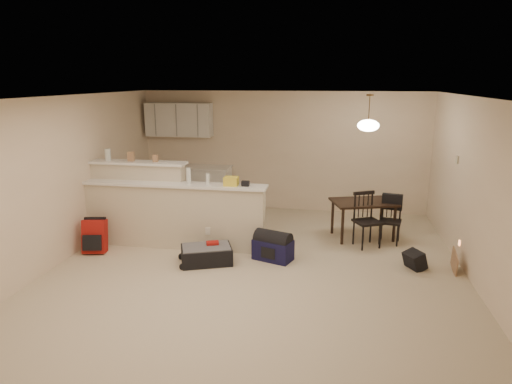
% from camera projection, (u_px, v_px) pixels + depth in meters
% --- Properties ---
extents(room, '(7.00, 7.02, 2.50)m').
position_uv_depth(room, '(255.00, 190.00, 6.27)').
color(room, beige).
rests_on(room, ground).
extents(breakfast_bar, '(3.08, 0.58, 1.39)m').
position_uv_depth(breakfast_bar, '(162.00, 210.00, 7.65)').
color(breakfast_bar, beige).
rests_on(breakfast_bar, ground).
extents(upper_cabinets, '(1.40, 0.34, 0.70)m').
position_uv_depth(upper_cabinets, '(179.00, 120.00, 9.64)').
color(upper_cabinets, white).
rests_on(upper_cabinets, room).
extents(kitchen_counter, '(1.80, 0.60, 0.90)m').
position_uv_depth(kitchen_counter, '(189.00, 188.00, 9.84)').
color(kitchen_counter, white).
rests_on(kitchen_counter, ground).
extents(thermostat, '(0.02, 0.12, 0.12)m').
position_uv_depth(thermostat, '(457.00, 160.00, 7.20)').
color(thermostat, beige).
rests_on(thermostat, room).
extents(jar, '(0.10, 0.10, 0.20)m').
position_uv_depth(jar, '(108.00, 155.00, 7.72)').
color(jar, silver).
rests_on(jar, breakfast_bar).
extents(cereal_box, '(0.10, 0.07, 0.16)m').
position_uv_depth(cereal_box, '(131.00, 157.00, 7.66)').
color(cereal_box, '#A77B56').
rests_on(cereal_box, breakfast_bar).
extents(small_box, '(0.08, 0.06, 0.12)m').
position_uv_depth(small_box, '(155.00, 158.00, 7.59)').
color(small_box, '#A77B56').
rests_on(small_box, breakfast_bar).
extents(bottle_a, '(0.07, 0.07, 0.26)m').
position_uv_depth(bottle_a, '(189.00, 176.00, 7.34)').
color(bottle_a, silver).
rests_on(bottle_a, breakfast_bar).
extents(bottle_b, '(0.06, 0.06, 0.18)m').
position_uv_depth(bottle_b, '(208.00, 179.00, 7.29)').
color(bottle_b, silver).
rests_on(bottle_b, breakfast_bar).
extents(bag_lump, '(0.22, 0.18, 0.14)m').
position_uv_depth(bag_lump, '(231.00, 181.00, 7.24)').
color(bag_lump, '#A77B56').
rests_on(bag_lump, breakfast_bar).
extents(pouch, '(0.12, 0.10, 0.08)m').
position_uv_depth(pouch, '(245.00, 184.00, 7.21)').
color(pouch, '#A77B56').
rests_on(pouch, breakfast_bar).
extents(dining_table, '(1.23, 0.99, 0.67)m').
position_uv_depth(dining_table, '(363.00, 206.00, 7.97)').
color(dining_table, black).
rests_on(dining_table, ground).
extents(pendant_lamp, '(0.36, 0.36, 0.62)m').
position_uv_depth(pendant_lamp, '(368.00, 125.00, 7.63)').
color(pendant_lamp, brown).
rests_on(pendant_lamp, room).
extents(dining_chair_near, '(0.53, 0.52, 0.92)m').
position_uv_depth(dining_chair_near, '(368.00, 220.00, 7.56)').
color(dining_chair_near, black).
rests_on(dining_chair_near, ground).
extents(dining_chair_far, '(0.42, 0.40, 0.81)m').
position_uv_depth(dining_chair_far, '(390.00, 220.00, 7.74)').
color(dining_chair_far, black).
rests_on(dining_chair_far, ground).
extents(suitcase, '(0.88, 0.72, 0.25)m').
position_uv_depth(suitcase, '(206.00, 255.00, 6.96)').
color(suitcase, black).
rests_on(suitcase, ground).
extents(red_backpack, '(0.39, 0.29, 0.54)m').
position_uv_depth(red_backpack, '(95.00, 236.00, 7.36)').
color(red_backpack, '#AA1713').
rests_on(red_backpack, ground).
extents(navy_duffel, '(0.66, 0.50, 0.32)m').
position_uv_depth(navy_duffel, '(273.00, 250.00, 7.08)').
color(navy_duffel, '#13123B').
rests_on(navy_duffel, ground).
extents(black_daypack, '(0.32, 0.36, 0.26)m').
position_uv_depth(black_daypack, '(415.00, 260.00, 6.75)').
color(black_daypack, black).
rests_on(black_daypack, ground).
extents(cardboard_sheet, '(0.04, 0.40, 0.31)m').
position_uv_depth(cardboard_sheet, '(454.00, 262.00, 6.62)').
color(cardboard_sheet, '#A77B56').
rests_on(cardboard_sheet, ground).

